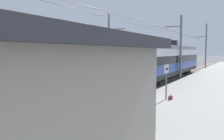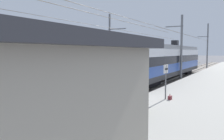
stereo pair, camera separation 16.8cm
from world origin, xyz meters
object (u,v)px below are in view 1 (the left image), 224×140
platform_sign (166,74)px  handbag_beside_passenger (141,107)px  catenary_mast_mid (179,46)px  catenary_mast_east (205,46)px  potted_plant_platform_edge (138,102)px  passenger_walking (134,92)px  train_near_platform (164,60)px  train_far_track (166,57)px  handbag_near_sign (170,98)px  catenary_mast_far_side (110,44)px

platform_sign → handbag_beside_passenger: bearing=174.0°
catenary_mast_mid → catenary_mast_east: size_ratio=1.00×
handbag_beside_passenger → potted_plant_platform_edge: (-0.71, -0.11, 0.35)m
catenary_mast_mid → passenger_walking: catenary_mast_mid is taller
platform_sign → train_near_platform: bearing=17.1°
train_far_track → passenger_walking: 35.32m
catenary_mast_mid → handbag_near_sign: 12.57m
catenary_mast_mid → catenary_mast_east: 19.36m
catenary_mast_mid → platform_sign: catenary_mast_mid is taller
catenary_mast_far_side → handbag_near_sign: size_ratio=129.55×
catenary_mast_east → handbag_beside_passenger: bearing=-177.1°
train_near_platform → handbag_beside_passenger: size_ratio=57.19×
handbag_beside_passenger → handbag_near_sign: bearing=-10.8°
catenary_mast_far_side → platform_sign: (-12.63, -11.03, -2.31)m
catenary_mast_mid → handbag_beside_passenger: (-15.02, -1.74, -3.25)m
catenary_mast_mid → potted_plant_platform_edge: size_ratio=51.34×
catenary_mast_mid → handbag_beside_passenger: 15.46m
train_near_platform → platform_sign: 12.01m
platform_sign → catenary_mast_mid: bearing=9.8°
catenary_mast_east → train_near_platform: bearing=175.7°
passenger_walking → potted_plant_platform_edge: passenger_walking is taller
catenary_mast_east → handbag_near_sign: 31.57m
passenger_walking → handbag_near_sign: size_ratio=4.78×
handbag_near_sign → potted_plant_platform_edge: (-3.81, 0.48, 0.38)m
catenary_mast_mid → potted_plant_platform_edge: catenary_mast_mid is taller
catenary_mast_east → platform_sign: 31.44m
train_near_platform → handbag_beside_passenger: train_near_platform is taller
passenger_walking → handbag_near_sign: 3.80m
catenary_mast_far_side → handbag_beside_passenger: bearing=-145.7°
passenger_walking → potted_plant_platform_edge: size_ratio=1.89×
handbag_beside_passenger → potted_plant_platform_edge: 0.80m
train_far_track → handbag_near_sign: 32.06m
passenger_walking → potted_plant_platform_edge: bearing=-122.2°
handbag_near_sign → handbag_beside_passenger: bearing=169.2°
train_near_platform → catenary_mast_mid: (0.46, -1.47, 1.52)m
catenary_mast_mid → handbag_beside_passenger: bearing=-173.4°
catenary_mast_far_side → handbag_near_sign: (-12.61, -11.29, -3.70)m
passenger_walking → potted_plant_platform_edge: 0.57m
handbag_near_sign → potted_plant_platform_edge: bearing=172.8°
platform_sign → handbag_beside_passenger: platform_sign is taller
catenary_mast_east → platform_sign: (-31.28, -2.05, -2.36)m
catenary_mast_mid → handbag_near_sign: size_ratio=129.55×
train_far_track → passenger_walking: (-34.26, -8.51, -0.94)m
train_far_track → handbag_near_sign: train_far_track is taller
catenary_mast_east → passenger_walking: 35.05m
train_far_track → catenary_mast_far_side: size_ratio=0.66×
catenary_mast_mid → handbag_beside_passenger: size_ratio=111.23×
train_near_platform → train_far_track: bearing=16.0°
train_far_track → passenger_walking: train_far_track is taller
platform_sign → catenary_mast_east: bearing=3.8°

